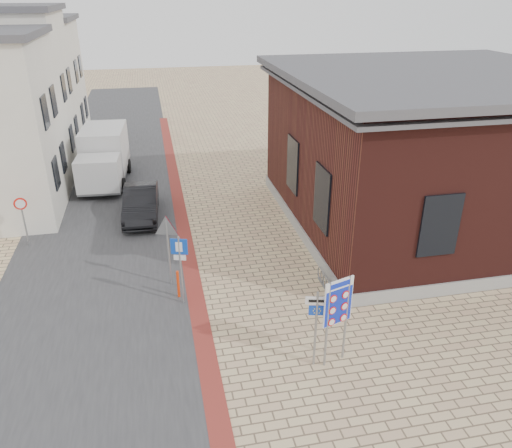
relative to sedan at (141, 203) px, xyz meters
name	(u,v)px	position (x,y,z in m)	size (l,w,h in m)	color
ground	(268,336)	(3.81, -10.07, -0.72)	(120.00, 120.00, 0.00)	tan
road_strip	(111,183)	(-1.69, 4.93, -0.71)	(7.00, 60.00, 0.02)	#38383A
curb_strip	(181,214)	(1.81, -0.07, -0.71)	(0.60, 40.00, 0.02)	maroon
brick_building	(431,148)	(12.80, -3.07, 2.76)	(13.00, 13.00, 6.80)	gray
townhouse_mid	(1,94)	(-7.19, 7.93, 3.84)	(7.40, 6.40, 9.10)	silver
townhouse_far	(25,83)	(-7.19, 13.93, 3.45)	(7.40, 6.40, 8.30)	silver
bike_rack	(326,283)	(6.46, -7.87, -0.46)	(0.08, 1.80, 0.60)	slate
sedan	(141,203)	(0.00, 0.00, 0.00)	(1.53, 4.38, 1.44)	black
box_truck	(104,156)	(-1.92, 5.19, 0.78)	(2.67, 5.70, 2.91)	slate
border_sign	(338,304)	(5.41, -11.57, 1.27)	(0.91, 0.34, 2.78)	gray
essen_sign	(316,318)	(4.81, -11.57, 0.91)	(0.65, 0.19, 2.46)	gray
parking_sign	(180,259)	(1.35, -7.66, 1.03)	(0.55, 0.21, 2.56)	gray
yield_sign	(167,234)	(1.01, -6.37, 1.36)	(0.93, 0.35, 2.71)	gray
speed_sign	(23,214)	(-4.69, -2.07, 0.73)	(0.51, 0.13, 2.20)	gray
bollard	(178,284)	(1.24, -7.27, -0.20)	(0.09, 0.09, 1.05)	red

